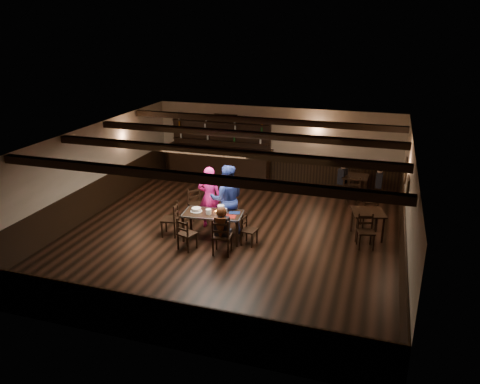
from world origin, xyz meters
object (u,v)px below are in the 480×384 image
(dining_table, at_px, (213,216))
(woman_pink, at_px, (210,197))
(chair_near_left, at_px, (185,232))
(chair_near_right, at_px, (221,234))
(man_blue, at_px, (227,199))
(cake, at_px, (196,210))
(bar_counter, at_px, (219,158))

(dining_table, height_order, woman_pink, woman_pink)
(dining_table, relative_size, chair_near_left, 1.90)
(dining_table, height_order, chair_near_right, chair_near_right)
(dining_table, xyz_separation_m, woman_pink, (-0.37, 0.72, 0.23))
(chair_near_left, xyz_separation_m, chair_near_right, (0.98, 0.02, 0.06))
(chair_near_right, bearing_deg, woman_pink, 120.30)
(man_blue, distance_m, cake, 0.91)
(chair_near_left, bearing_deg, woman_pink, 87.26)
(chair_near_right, distance_m, cake, 1.31)
(woman_pink, bearing_deg, cake, 74.94)
(bar_counter, bearing_deg, man_blue, -67.62)
(chair_near_left, distance_m, cake, 0.88)
(man_blue, bearing_deg, bar_counter, -88.29)
(cake, relative_size, bar_counter, 0.08)
(woman_pink, height_order, cake, woman_pink)
(dining_table, distance_m, cake, 0.48)
(chair_near_right, bearing_deg, chair_near_left, -178.75)
(chair_near_right, xyz_separation_m, man_blue, (-0.33, 1.40, 0.40))
(cake, bearing_deg, man_blue, 41.15)
(cake, distance_m, bar_counter, 5.37)
(chair_near_right, xyz_separation_m, bar_counter, (-2.24, 6.03, 0.15))
(dining_table, xyz_separation_m, bar_counter, (-1.70, 5.21, 0.05))
(dining_table, bearing_deg, man_blue, 70.05)
(dining_table, bearing_deg, woman_pink, 117.07)
(man_blue, relative_size, cake, 6.10)
(woman_pink, xyz_separation_m, cake, (-0.10, -0.74, -0.10))
(chair_near_right, relative_size, man_blue, 0.51)
(dining_table, distance_m, woman_pink, 0.84)
(chair_near_left, xyz_separation_m, man_blue, (0.65, 1.42, 0.46))
(woman_pink, relative_size, cake, 5.65)
(chair_near_right, height_order, man_blue, man_blue)
(bar_counter, bearing_deg, chair_near_right, -69.64)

